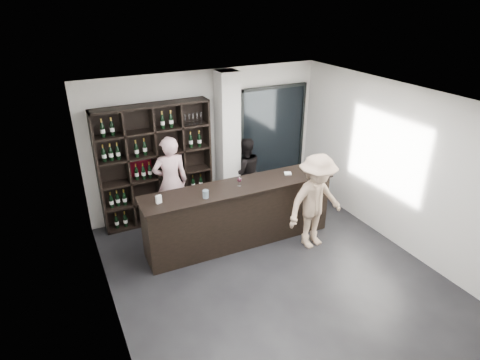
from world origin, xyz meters
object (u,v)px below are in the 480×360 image
tasting_counter (239,214)px  customer (316,202)px  taster_pink (171,182)px  wine_shelf (156,165)px  taster_black (245,172)px

tasting_counter → customer: 1.39m
tasting_counter → taster_pink: 1.50m
tasting_counter → taster_pink: bearing=129.5°
wine_shelf → tasting_counter: (1.08, -1.47, -0.62)m
wine_shelf → taster_black: 1.93m
tasting_counter → taster_black: (0.79, 1.30, 0.17)m
customer → wine_shelf: bearing=130.4°
wine_shelf → taster_pink: wine_shelf is taller
taster_pink → taster_black: (1.69, 0.15, -0.17)m
wine_shelf → tasting_counter: bearing=-53.6°
taster_pink → customer: size_ratio=1.04×
taster_pink → customer: bearing=143.7°
taster_black → tasting_counter: bearing=64.7°
tasting_counter → taster_black: taster_black is taller
wine_shelf → tasting_counter: 1.92m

